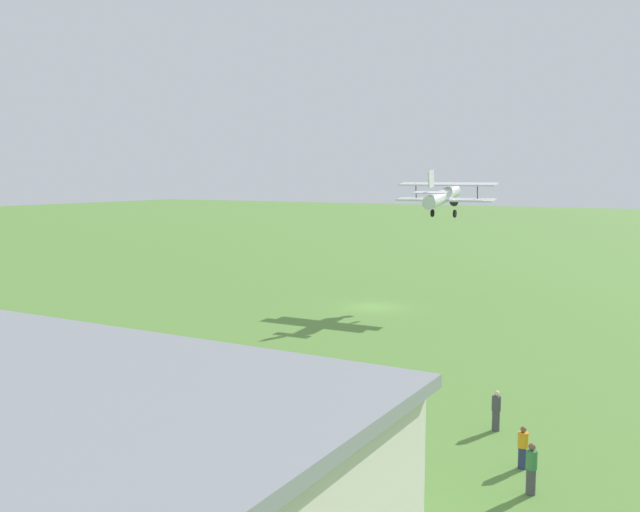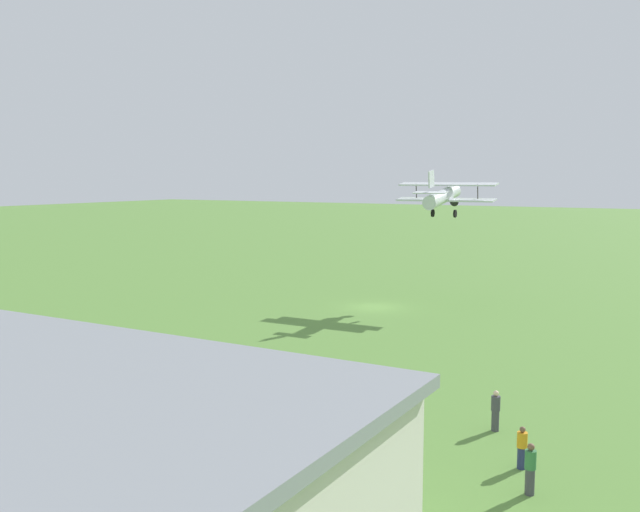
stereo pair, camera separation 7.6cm
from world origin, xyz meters
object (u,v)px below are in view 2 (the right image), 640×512
at_px(person_beside_truck, 530,469).
at_px(person_watching_takeoff, 522,448).
at_px(person_by_parked_cars, 1,323).
at_px(biplane, 443,196).
at_px(person_walking_on_apron, 496,411).

distance_m(person_beside_truck, person_watching_takeoff, 2.12).
xyz_separation_m(person_beside_truck, person_by_parked_cars, (36.58, -6.51, -0.10)).
bearing_deg(person_watching_takeoff, person_by_parked_cars, -7.22).
xyz_separation_m(biplane, person_watching_takeoff, (-13.96, 29.82, -8.25)).
xyz_separation_m(person_beside_truck, person_watching_takeoff, (0.76, -1.98, -0.11)).
bearing_deg(person_by_parked_cars, person_beside_truck, 169.90).
bearing_deg(person_watching_takeoff, person_beside_truck, 110.92).
height_order(person_beside_truck, person_watching_takeoff, person_beside_truck).
height_order(person_beside_truck, person_walking_on_apron, person_beside_truck).
bearing_deg(person_walking_on_apron, person_by_parked_cars, -2.09).
bearing_deg(person_by_parked_cars, biplane, -130.84).
bearing_deg(person_beside_truck, biplane, -65.16).
relative_size(biplane, person_walking_on_apron, 4.77).
relative_size(biplane, person_beside_truck, 4.65).
bearing_deg(person_walking_on_apron, biplane, -65.56).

